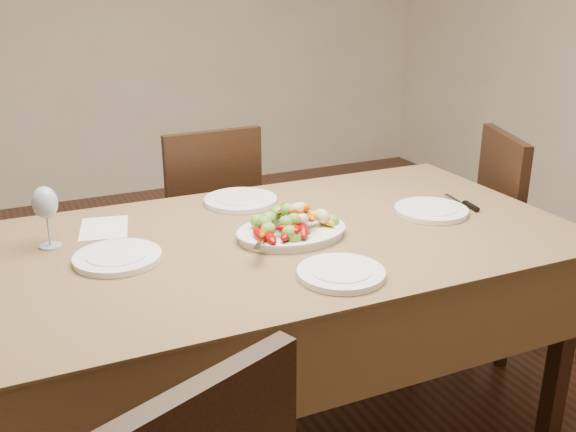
# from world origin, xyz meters

# --- Properties ---
(floor) EXTENTS (6.00, 6.00, 0.00)m
(floor) POSITION_xyz_m (0.00, 0.00, 0.00)
(floor) COLOR #381C11
(floor) RESTS_ON ground
(wall_back) EXTENTS (5.00, 0.02, 2.80)m
(wall_back) POSITION_xyz_m (0.00, 3.00, 1.40)
(wall_back) COLOR beige
(wall_back) RESTS_ON ground
(dining_table) EXTENTS (1.86, 1.07, 0.76)m
(dining_table) POSITION_xyz_m (-0.06, -0.02, 0.38)
(dining_table) COLOR brown
(dining_table) RESTS_ON ground
(chair_far) EXTENTS (0.43, 0.43, 0.95)m
(chair_far) POSITION_xyz_m (-0.07, 0.89, 0.47)
(chair_far) COLOR black
(chair_far) RESTS_ON ground
(chair_right) EXTENTS (0.54, 0.54, 0.95)m
(chair_right) POSITION_xyz_m (1.16, 0.07, 0.47)
(chair_right) COLOR black
(chair_right) RESTS_ON ground
(serving_platter) EXTENTS (0.35, 0.26, 0.02)m
(serving_platter) POSITION_xyz_m (-0.06, -0.05, 0.77)
(serving_platter) COLOR white
(serving_platter) RESTS_ON dining_table
(roasted_vegetables) EXTENTS (0.29, 0.20, 0.09)m
(roasted_vegetables) POSITION_xyz_m (-0.06, -0.05, 0.83)
(roasted_vegetables) COLOR #830403
(roasted_vegetables) RESTS_ON serving_platter
(serving_spoon) EXTENTS (0.27, 0.20, 0.03)m
(serving_spoon) POSITION_xyz_m (-0.13, -0.08, 0.81)
(serving_spoon) COLOR #9EA0A8
(serving_spoon) RESTS_ON serving_platter
(plate_left) EXTENTS (0.25, 0.25, 0.02)m
(plate_left) POSITION_xyz_m (-0.60, 0.01, 0.77)
(plate_left) COLOR white
(plate_left) RESTS_ON dining_table
(plate_right) EXTENTS (0.26, 0.26, 0.02)m
(plate_right) POSITION_xyz_m (0.48, -0.05, 0.77)
(plate_right) COLOR white
(plate_right) RESTS_ON dining_table
(plate_far) EXTENTS (0.27, 0.27, 0.02)m
(plate_far) POSITION_xyz_m (-0.09, 0.34, 0.77)
(plate_far) COLOR white
(plate_far) RESTS_ON dining_table
(plate_near) EXTENTS (0.24, 0.24, 0.02)m
(plate_near) POSITION_xyz_m (-0.07, -0.36, 0.77)
(plate_near) COLOR white
(plate_near) RESTS_ON dining_table
(wine_glass) EXTENTS (0.08, 0.08, 0.20)m
(wine_glass) POSITION_xyz_m (-0.76, 0.20, 0.86)
(wine_glass) COLOR #8C99A5
(wine_glass) RESTS_ON dining_table
(menu_card) EXTENTS (0.19, 0.24, 0.00)m
(menu_card) POSITION_xyz_m (-0.59, 0.29, 0.76)
(menu_card) COLOR silver
(menu_card) RESTS_ON dining_table
(table_knife) EXTENTS (0.05, 0.20, 0.01)m
(table_knife) POSITION_xyz_m (0.63, -0.03, 0.76)
(table_knife) COLOR #9EA0A8
(table_knife) RESTS_ON dining_table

